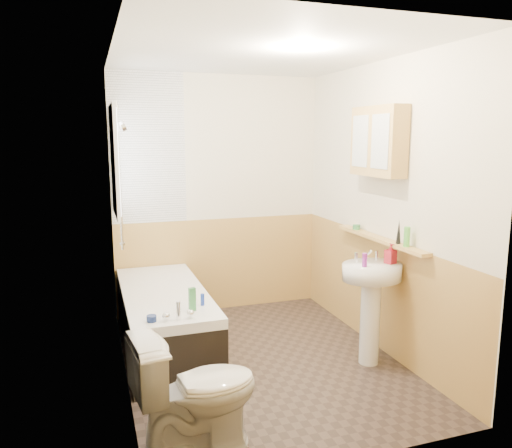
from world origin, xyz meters
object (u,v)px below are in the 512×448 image
(bathtub, at_px, (165,318))
(toilet, at_px, (197,392))
(sink, at_px, (371,293))
(pine_shelf, at_px, (379,239))
(medicine_cabinet, at_px, (378,141))

(bathtub, xyz_separation_m, toilet, (-0.03, -1.52, 0.09))
(toilet, distance_m, sink, 1.76)
(sink, distance_m, pine_shelf, 0.49)
(toilet, xyz_separation_m, sink, (1.60, 0.69, 0.24))
(toilet, xyz_separation_m, medicine_cabinet, (1.77, 0.96, 1.46))
(bathtub, bearing_deg, pine_shelf, -18.72)
(sink, bearing_deg, bathtub, 145.98)
(bathtub, distance_m, sink, 1.80)
(sink, relative_size, pine_shelf, 0.75)
(sink, xyz_separation_m, pine_shelf, (0.20, 0.23, 0.39))
(pine_shelf, bearing_deg, toilet, -152.96)
(toilet, relative_size, pine_shelf, 0.59)
(toilet, relative_size, sink, 0.78)
(toilet, height_order, medicine_cabinet, medicine_cabinet)
(bathtub, height_order, medicine_cabinet, medicine_cabinet)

